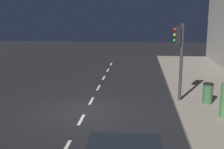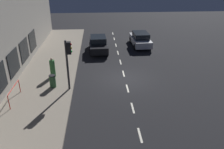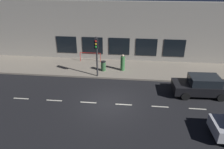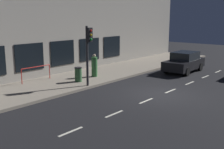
% 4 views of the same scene
% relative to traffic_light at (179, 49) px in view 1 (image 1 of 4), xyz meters
% --- Properties ---
extents(ground_plane, '(60.00, 60.00, 0.00)m').
position_rel_traffic_light_xyz_m(ground_plane, '(-4.14, -1.63, -2.61)').
color(ground_plane, black).
extents(lane_centre_line, '(0.12, 27.20, 0.01)m').
position_rel_traffic_light_xyz_m(lane_centre_line, '(-4.14, -2.63, -2.61)').
color(lane_centre_line, beige).
rests_on(lane_centre_line, ground).
extents(traffic_light, '(0.49, 0.32, 3.62)m').
position_rel_traffic_light_xyz_m(traffic_light, '(0.00, 0.00, 0.00)').
color(traffic_light, '#2D2D30').
rests_on(traffic_light, sidewalk).
extents(trash_bin, '(0.47, 0.47, 0.94)m').
position_rel_traffic_light_xyz_m(trash_bin, '(1.33, -0.37, -1.99)').
color(trash_bin, '#2D5633').
rests_on(trash_bin, sidewalk).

